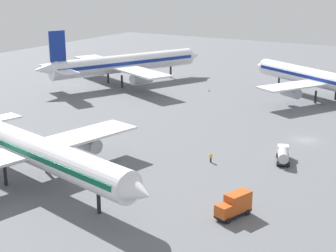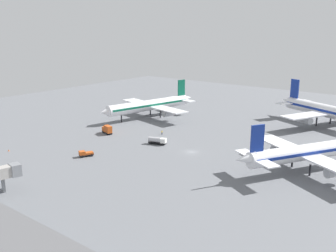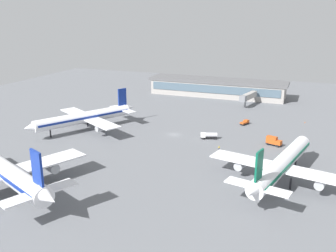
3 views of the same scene
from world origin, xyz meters
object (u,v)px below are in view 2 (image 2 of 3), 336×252
airplane_at_gate (310,152)px  pushback_tractor (85,154)px  safety_cone_mid_apron (9,150)px  fuel_truck (157,140)px  catering_truck (107,129)px  ground_crew_worker (162,132)px  safety_cone_near_gate (319,142)px  airplane_taxiing (150,105)px  airplane_distant (331,112)px

airplane_at_gate → pushback_tractor: 68.01m
pushback_tractor → safety_cone_mid_apron: bearing=-38.5°
pushback_tractor → fuel_truck: 26.16m
airplane_at_gate → safety_cone_mid_apron: airplane_at_gate is taller
catering_truck → fuel_truck: 24.02m
pushback_tractor → ground_crew_worker: pushback_tractor is taller
catering_truck → fuel_truck: bearing=-158.4°
airplane_at_gate → fuel_truck: 51.11m
pushback_tractor → fuel_truck: size_ratio=0.73×
airplane_at_gate → ground_crew_worker: bearing=115.9°
airplane_at_gate → safety_cone_near_gate: airplane_at_gate is taller
airplane_at_gate → safety_cone_near_gate: size_ratio=75.70×
ground_crew_worker → airplane_taxiing: bearing=118.6°
fuel_truck → airplane_taxiing: bearing=114.1°
safety_cone_mid_apron → pushback_tractor: bearing=26.7°
airplane_taxiing → fuel_truck: 42.42m
safety_cone_near_gate → safety_cone_mid_apron: (-77.87, -73.17, 0.00)m
pushback_tractor → safety_cone_near_gate: 81.18m
fuel_truck → airplane_at_gate: bearing=-11.3°
airplane_at_gate → airplane_taxiing: airplane_taxiing is taller
airplane_taxiing → catering_truck: (5.38, -31.59, -3.93)m
catering_truck → airplane_taxiing: bearing=-61.7°
fuel_truck → safety_cone_mid_apron: (-33.71, -36.60, -1.09)m
airplane_taxiing → ground_crew_worker: airplane_taxiing is taller
airplane_taxiing → ground_crew_worker: size_ratio=30.21×
airplane_taxiing → ground_crew_worker: 30.27m
fuel_truck → ground_crew_worker: (-6.68, 10.85, -0.54)m
pushback_tractor → ground_crew_worker: bearing=-159.7°
fuel_truck → ground_crew_worker: fuel_truck is taller
airplane_distant → safety_cone_mid_apron: airplane_distant is taller
catering_truck → airplane_at_gate: bearing=-154.5°
airplane_distant → safety_cone_near_gate: 27.36m
airplane_at_gate → catering_truck: 74.98m
airplane_distant → pushback_tractor: size_ratio=11.11×
catering_truck → safety_cone_near_gate: catering_truck is taller
catering_truck → pushback_tractor: size_ratio=1.23×
pushback_tractor → safety_cone_near_gate: pushback_tractor is taller
airplane_distant → ground_crew_worker: size_ratio=31.87×
safety_cone_mid_apron → fuel_truck: bearing=47.4°
airplane_taxiing → fuel_truck: size_ratio=7.68×
airplane_distant → catering_truck: (-63.97, -64.22, -4.54)m
airplane_distant → catering_truck: 90.76m
airplane_at_gate → pushback_tractor: size_ratio=9.48×
airplane_distant → safety_cone_mid_apron: size_ratio=88.71×
airplane_taxiing → catering_truck: 32.29m
catering_truck → safety_cone_near_gate: bearing=-132.4°
safety_cone_near_gate → safety_cone_mid_apron: same height
airplane_taxiing → pushback_tractor: airplane_taxiing is taller
pushback_tractor → ground_crew_worker: (2.77, 35.24, -0.12)m
airplane_distant → pushback_tractor: airplane_distant is taller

